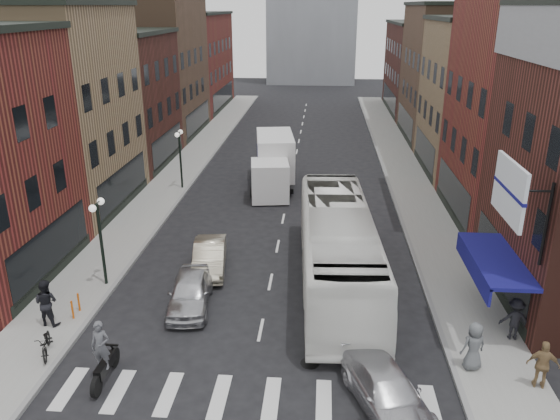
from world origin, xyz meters
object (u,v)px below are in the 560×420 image
Objects in this scene: ped_right_c at (474,346)px; bike_rack at (76,306)px; box_truck at (274,163)px; parked_bicycle at (46,343)px; motorcycle_rider at (102,354)px; ped_right_b at (543,365)px; billboard_sign at (512,192)px; curb_car at (387,391)px; streetlamp_near at (99,227)px; streetlamp_far at (180,148)px; ped_right_a at (515,319)px; sedan_left_near at (190,292)px; transit_bus at (338,248)px; sedan_left_far at (209,257)px; ped_left_solo at (46,302)px.

bike_rack is at bearing -26.83° from ped_right_c.
box_truck reaches higher than parked_bicycle.
ped_right_b is at bearing 3.51° from motorcycle_rider.
billboard_sign reaches higher than box_truck.
ped_right_b is at bearing -5.87° from curb_car.
streetlamp_far is (0.00, 14.00, 0.00)m from streetlamp_near.
bike_rack is 0.48× the size of ped_right_a.
ped_right_c is (-2.00, -1.98, 0.05)m from ped_right_a.
streetlamp_far reaches higher than bike_rack.
sedan_left_near is at bearing -36.45° from ped_right_c.
parked_bicycle is (-16.09, -1.87, -5.54)m from billboard_sign.
motorcycle_rider reaches higher than ped_right_c.
streetlamp_far is 5.14× the size of bike_rack.
streetlamp_far is at bearing 125.74° from transit_bus.
ped_right_c is (15.10, 0.37, 0.44)m from parked_bicycle.
sedan_left_near is at bearing -104.79° from box_truck.
billboard_sign is at bearing 30.83° from ped_right_a.
sedan_left_far is 14.87m from ped_right_b.
ped_right_b is at bearing -49.42° from streetlamp_far.
sedan_left_far is at bearing 154.67° from billboard_sign.
streetlamp_far is 24.32m from curb_car.
ped_right_b is (5.14, 1.27, 0.36)m from curb_car.
streetlamp_near is at bearing -6.94° from ped_right_b.
parked_bicycle is at bearing 123.51° from ped_left_solo.
curb_car is 6.58m from ped_right_a.
motorcycle_rider is at bearing -11.23° from ped_right_c.
bike_rack is 15.38m from ped_right_c.
ped_right_b is at bearing -178.63° from ped_left_solo.
transit_bus is 6.78× the size of ped_left_solo.
ped_right_c is at bearing -56.01° from transit_bus.
parked_bicycle is (-4.47, -7.37, -0.10)m from sedan_left_far.
transit_bus is 8.36m from curb_car.
transit_bus is 6.24m from sedan_left_far.
transit_bus is (4.14, -13.91, 0.08)m from box_truck.
sedan_left_near is 0.93× the size of curb_car.
billboard_sign is 0.82× the size of curb_car.
billboard_sign is at bearing -2.83° from bike_rack.
bike_rack is at bearing 177.17° from billboard_sign.
transit_bus reaches higher than motorcycle_rider.
parked_bicycle is at bearing -87.86° from bike_rack.
streetlamp_near is 2.32× the size of ped_right_c.
sedan_left_near is 12.86m from ped_right_a.
billboard_sign is 14.72m from motorcycle_rider.
ped_right_a is at bearing -77.96° from ped_right_b.
motorcycle_rider is 5.38m from sedan_left_near.
sedan_left_far is (-6.06, 0.95, -1.13)m from transit_bus.
ped_right_b is at bearing 138.92° from ped_right_c.
streetlamp_near is at bearing 167.65° from billboard_sign.
ped_right_c reaches higher than bike_rack.
transit_bus reaches higher than ped_right_a.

